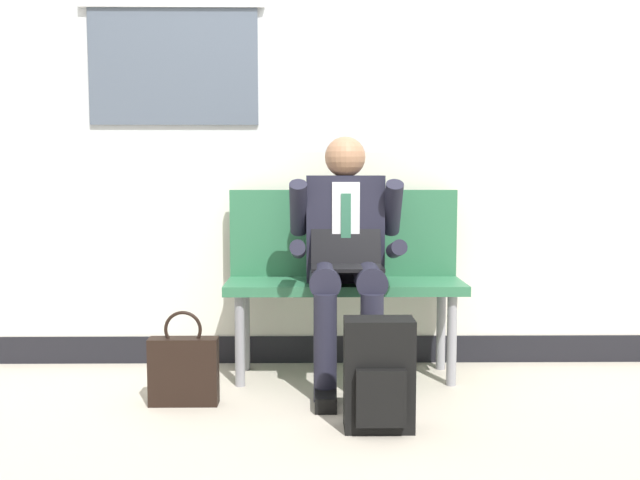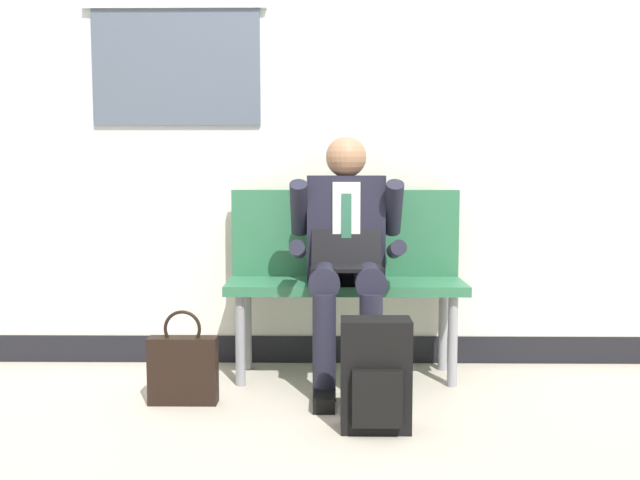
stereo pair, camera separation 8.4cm
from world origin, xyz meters
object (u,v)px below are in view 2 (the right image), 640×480
at_px(handbag, 183,368).
at_px(backpack, 376,376).
at_px(person_seated, 346,252).
at_px(bench_with_person, 345,267).

bearing_deg(handbag, backpack, -20.89).
relative_size(person_seated, backpack, 2.67).
relative_size(bench_with_person, person_seated, 0.98).
bearing_deg(bench_with_person, person_seated, -90.00).
height_order(bench_with_person, person_seated, person_seated).
xyz_separation_m(person_seated, backpack, (0.11, -0.64, -0.45)).
distance_m(person_seated, handbag, 0.98).
height_order(backpack, handbag, backpack).
distance_m(bench_with_person, handbag, 1.01).
relative_size(bench_with_person, handbag, 2.78).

